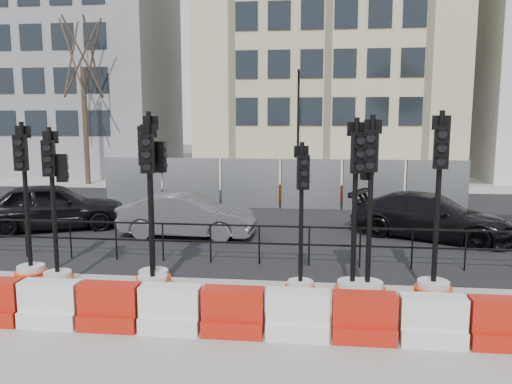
# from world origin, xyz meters

# --- Properties ---
(ground) EXTENTS (120.00, 120.00, 0.00)m
(ground) POSITION_xyz_m (0.00, 0.00, 0.00)
(ground) COLOR #51514C
(ground) RESTS_ON ground
(sidewalk_near) EXTENTS (40.00, 6.00, 0.02)m
(sidewalk_near) POSITION_xyz_m (0.00, -3.00, 0.01)
(sidewalk_near) COLOR gray
(sidewalk_near) RESTS_ON ground
(road) EXTENTS (40.00, 14.00, 0.03)m
(road) POSITION_xyz_m (0.00, 7.00, 0.01)
(road) COLOR black
(road) RESTS_ON ground
(sidewalk_far) EXTENTS (40.00, 4.00, 0.02)m
(sidewalk_far) POSITION_xyz_m (0.00, 16.00, 0.01)
(sidewalk_far) COLOR gray
(sidewalk_far) RESTS_ON ground
(building_grey) EXTENTS (11.00, 9.06, 14.00)m
(building_grey) POSITION_xyz_m (-14.00, 21.99, 7.00)
(building_grey) COLOR gray
(building_grey) RESTS_ON ground
(building_cream) EXTENTS (15.00, 10.06, 18.00)m
(building_cream) POSITION_xyz_m (2.00, 21.99, 9.00)
(building_cream) COLOR beige
(building_cream) RESTS_ON ground
(kerb_railing) EXTENTS (18.00, 0.04, 1.00)m
(kerb_railing) POSITION_xyz_m (0.00, 1.20, 0.69)
(kerb_railing) COLOR black
(kerb_railing) RESTS_ON ground
(heras_fencing) EXTENTS (14.33, 1.72, 2.00)m
(heras_fencing) POSITION_xyz_m (-0.01, 9.80, 0.68)
(heras_fencing) COLOR gray
(heras_fencing) RESTS_ON ground
(lamp_post_far) EXTENTS (0.12, 0.56, 6.00)m
(lamp_post_far) POSITION_xyz_m (0.50, 14.98, 3.22)
(lamp_post_far) COLOR black
(lamp_post_far) RESTS_ON ground
(tree_bare_far) EXTENTS (2.00, 2.00, 9.00)m
(tree_bare_far) POSITION_xyz_m (-11.00, 15.50, 6.65)
(tree_bare_far) COLOR #473828
(tree_bare_far) RESTS_ON ground
(barrier_row) EXTENTS (13.60, 0.50, 0.80)m
(barrier_row) POSITION_xyz_m (-0.00, -2.80, 0.37)
(barrier_row) COLOR red
(barrier_row) RESTS_ON ground
(traffic_signal_a) EXTENTS (0.68, 0.68, 3.47)m
(traffic_signal_a) POSITION_xyz_m (-4.71, -0.78, 0.72)
(traffic_signal_a) COLOR #B9B9B5
(traffic_signal_a) RESTS_ON ground
(traffic_signal_b) EXTENTS (0.66, 0.66, 3.37)m
(traffic_signal_b) POSITION_xyz_m (-3.93, -1.09, 0.80)
(traffic_signal_b) COLOR #B9B9B5
(traffic_signal_b) RESTS_ON ground
(traffic_signal_c) EXTENTS (0.69, 0.69, 3.51)m
(traffic_signal_c) POSITION_xyz_m (-1.88, -1.22, 0.73)
(traffic_signal_c) COLOR #B9B9B5
(traffic_signal_c) RESTS_ON ground
(traffic_signal_d) EXTENTS (0.72, 0.72, 3.67)m
(traffic_signal_d) POSITION_xyz_m (-1.96, -0.90, 0.88)
(traffic_signal_d) COLOR #B9B9B5
(traffic_signal_d) RESTS_ON ground
(traffic_signal_e) EXTENTS (0.61, 0.61, 3.10)m
(traffic_signal_e) POSITION_xyz_m (1.05, -1.02, 0.64)
(traffic_signal_e) COLOR #B9B9B5
(traffic_signal_e) RESTS_ON ground
(traffic_signal_f) EXTENTS (0.70, 0.70, 3.55)m
(traffic_signal_f) POSITION_xyz_m (2.07, -1.09, 0.85)
(traffic_signal_f) COLOR #B9B9B5
(traffic_signal_f) RESTS_ON ground
(traffic_signal_g) EXTENTS (0.71, 0.71, 3.60)m
(traffic_signal_g) POSITION_xyz_m (2.33, -1.11, 0.74)
(traffic_signal_g) COLOR #B9B9B5
(traffic_signal_g) RESTS_ON ground
(traffic_signal_h) EXTENTS (0.72, 0.72, 3.68)m
(traffic_signal_h) POSITION_xyz_m (3.59, -0.96, 0.76)
(traffic_signal_h) COLOR #B9B9B5
(traffic_signal_h) RESTS_ON ground
(car_a) EXTENTS (5.17, 5.87, 1.54)m
(car_a) POSITION_xyz_m (-7.04, 4.40, 0.77)
(car_a) COLOR black
(car_a) RESTS_ON ground
(car_b) EXTENTS (1.77, 4.17, 1.33)m
(car_b) POSITION_xyz_m (-2.47, 3.92, 0.67)
(car_b) COLOR #4E4E54
(car_b) RESTS_ON ground
(car_c) EXTENTS (5.40, 6.06, 1.34)m
(car_c) POSITION_xyz_m (4.75, 4.55, 0.67)
(car_c) COLOR black
(car_c) RESTS_ON ground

